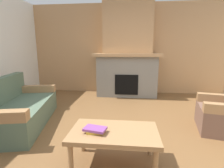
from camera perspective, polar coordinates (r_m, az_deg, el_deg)
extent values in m
plane|color=brown|center=(2.79, 3.63, -17.33)|extent=(9.00, 9.00, 0.00)
cube|color=tan|center=(5.45, 5.18, 11.44)|extent=(6.00, 0.12, 2.70)
cube|color=gray|center=(5.10, 4.95, 2.70)|extent=(1.70, 0.70, 1.15)
cube|color=black|center=(4.80, 4.83, -0.19)|extent=(0.64, 0.08, 0.56)
cube|color=tan|center=(4.99, 5.06, 9.61)|extent=(1.90, 0.82, 0.08)
cube|color=tan|center=(5.18, 5.25, 18.27)|extent=(1.40, 0.50, 1.47)
cube|color=#4C604C|center=(3.54, -27.73, -8.74)|extent=(1.20, 1.94, 0.40)
cube|color=#997047|center=(4.21, -24.06, -1.47)|extent=(0.85, 0.33, 0.15)
cube|color=brown|center=(3.45, 33.05, -9.81)|extent=(0.90, 0.90, 0.40)
cube|color=#997047|center=(3.66, 32.31, -4.09)|extent=(0.77, 0.30, 0.15)
cube|color=#997047|center=(2.04, 0.71, -15.86)|extent=(1.00, 0.60, 0.05)
cylinder|color=#997047|center=(2.04, -13.56, -23.34)|extent=(0.06, 0.06, 0.38)
cylinder|color=#997047|center=(1.96, 14.20, -24.84)|extent=(0.06, 0.06, 0.38)
cylinder|color=#997047|center=(2.43, -9.64, -17.09)|extent=(0.06, 0.06, 0.38)
cylinder|color=#997047|center=(2.36, 12.51, -18.00)|extent=(0.06, 0.06, 0.38)
cube|color=gold|center=(2.01, -5.35, -15.06)|extent=(0.19, 0.18, 0.03)
cube|color=#7A3D84|center=(1.98, -5.65, -14.60)|extent=(0.27, 0.20, 0.03)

